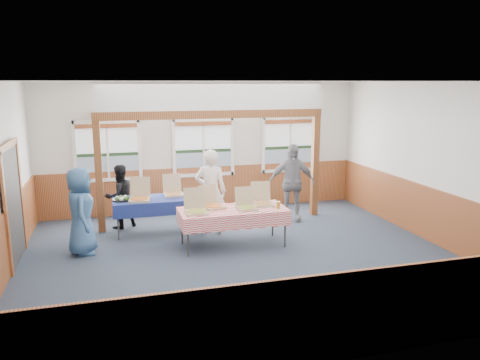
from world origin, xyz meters
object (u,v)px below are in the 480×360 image
object	(u,v)px
table_left	(158,200)
table_right	(233,211)
man_blue	(81,211)
woman_black	(120,196)
woman_white	(211,192)
person_grey	(292,183)

from	to	relation	value
table_left	table_right	bearing A→B (deg)	-65.58
table_right	man_blue	size ratio (longest dim) A/B	1.38
table_right	woman_black	bearing A→B (deg)	116.30
table_left	table_right	distance (m)	1.84
woman_white	woman_black	xyz separation A→B (m)	(-1.86, 0.94, -0.20)
table_left	woman_white	distance (m)	1.15
table_left	table_right	world-z (taller)	same
woman_white	woman_black	world-z (taller)	woman_white
table_right	man_blue	xyz separation A→B (m)	(-2.84, 0.35, 0.12)
table_left	person_grey	world-z (taller)	person_grey
table_right	woman_black	world-z (taller)	woman_black
woman_black	person_grey	distance (m)	3.91
table_left	man_blue	xyz separation A→B (m)	(-1.52, -0.93, 0.13)
table_right	person_grey	bearing A→B (deg)	14.77
table_left	table_right	xyz separation A→B (m)	(1.32, -1.28, 0.00)
table_right	woman_white	bearing A→B (deg)	82.86
table_right	person_grey	world-z (taller)	person_grey
woman_white	person_grey	world-z (taller)	woman_white
woman_black	person_grey	size ratio (longest dim) A/B	0.79
table_left	man_blue	size ratio (longest dim) A/B	1.25
person_grey	table_right	bearing A→B (deg)	-128.55
table_right	person_grey	xyz separation A→B (m)	(1.76, 1.35, 0.20)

